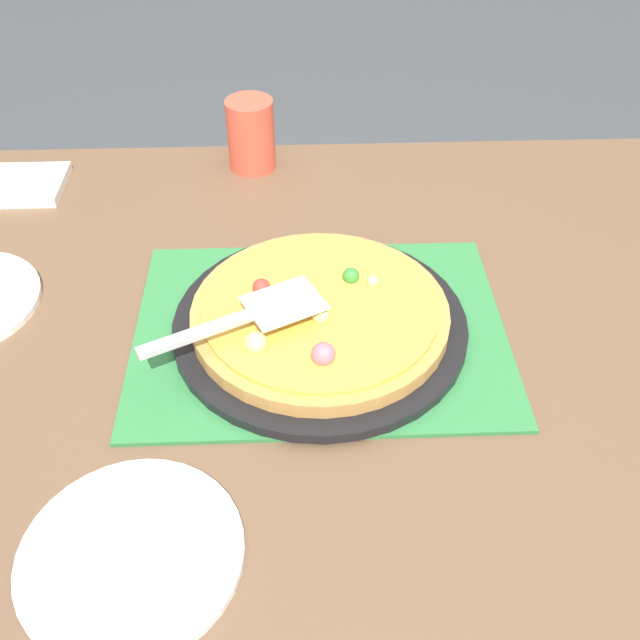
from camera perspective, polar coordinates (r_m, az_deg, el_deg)
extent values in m
plane|color=#3D4247|center=(1.55, 0.00, -21.65)|extent=(8.00, 8.00, 0.00)
cube|color=brown|center=(0.94, 0.00, -1.57)|extent=(1.40, 1.00, 0.03)
cube|color=brown|center=(1.64, -23.59, -0.88)|extent=(0.07, 0.07, 0.72)
cube|color=brown|center=(1.66, 22.01, 0.28)|extent=(0.07, 0.07, 0.72)
cube|color=#2D753D|center=(0.93, 0.00, -0.77)|extent=(0.48, 0.36, 0.01)
cylinder|color=black|center=(0.93, 0.00, -0.32)|extent=(0.38, 0.38, 0.01)
cylinder|color=#B78442|center=(0.91, 0.00, 0.46)|extent=(0.33, 0.33, 0.02)
cylinder|color=gold|center=(0.91, 0.00, 1.08)|extent=(0.30, 0.30, 0.01)
sphere|color=#B76675|center=(0.83, 0.55, -2.74)|extent=(0.03, 0.03, 0.03)
sphere|color=#E5CC7F|center=(0.94, 4.23, 3.08)|extent=(0.02, 0.02, 0.02)
sphere|color=#338433|center=(0.94, 2.49, 3.54)|extent=(0.02, 0.02, 0.02)
sphere|color=#E5CC7F|center=(0.85, -5.13, -1.82)|extent=(0.03, 0.03, 0.03)
sphere|color=#E5CC7F|center=(0.88, 0.09, 0.32)|extent=(0.02, 0.02, 0.02)
sphere|color=red|center=(0.92, -4.69, 2.60)|extent=(0.02, 0.02, 0.02)
cylinder|color=white|center=(0.75, -14.82, -17.61)|extent=(0.22, 0.22, 0.01)
cylinder|color=#E04C38|center=(1.25, -5.53, 14.51)|extent=(0.08, 0.08, 0.12)
cube|color=silver|center=(0.87, -2.89, 1.36)|extent=(0.11, 0.10, 0.00)
cube|color=#B2B2B7|center=(0.84, -9.91, -1.11)|extent=(0.13, 0.08, 0.01)
cube|color=white|center=(1.30, -22.30, 9.96)|extent=(0.12, 0.12, 0.02)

